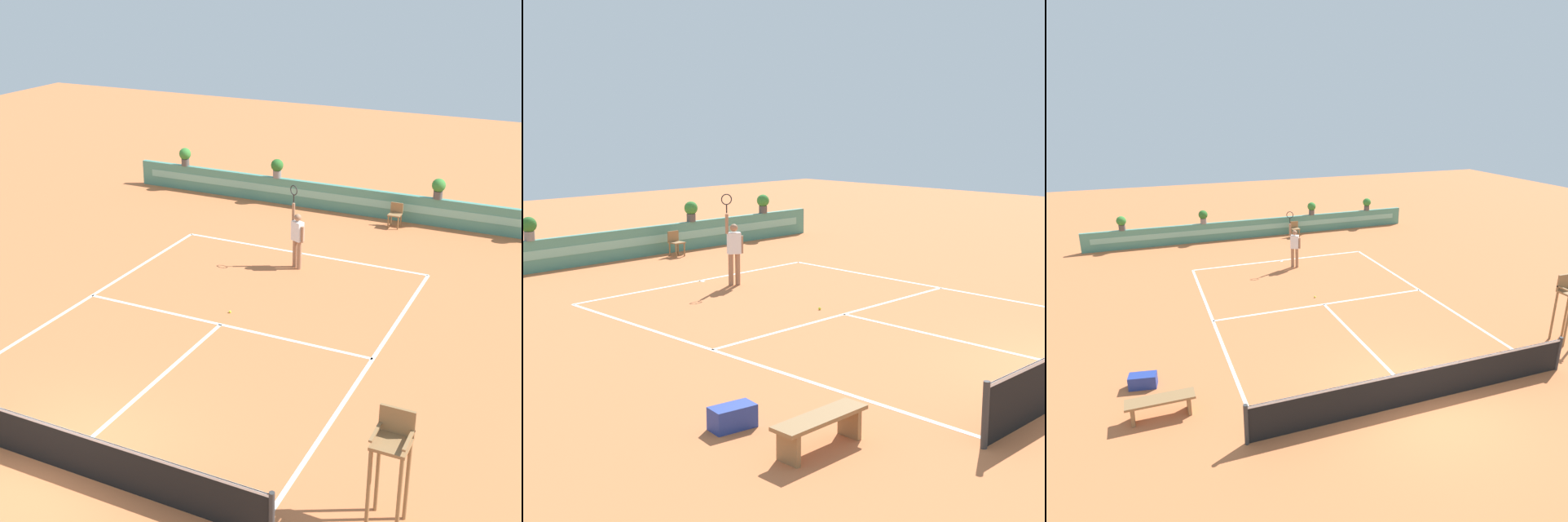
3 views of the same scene
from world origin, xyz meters
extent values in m
plane|color=#C66B3D|center=(0.00, 6.00, 0.00)|extent=(60.00, 60.00, 0.00)
cube|color=white|center=(0.00, 11.89, 0.00)|extent=(8.22, 0.10, 0.01)
cube|color=white|center=(0.00, 6.40, 0.00)|extent=(8.22, 0.10, 0.01)
cube|color=white|center=(0.00, 3.20, 0.00)|extent=(0.10, 6.40, 0.01)
cube|color=white|center=(-4.11, 5.95, 0.00)|extent=(0.10, 11.89, 0.01)
cube|color=white|center=(4.11, 5.95, 0.00)|extent=(0.10, 11.89, 0.01)
cube|color=white|center=(0.00, 11.79, 0.00)|extent=(0.10, 0.20, 0.01)
cylinder|color=#333333|center=(-4.41, 0.00, 0.50)|extent=(0.10, 0.10, 1.00)
cube|color=#4C8E7A|center=(0.00, 16.39, 0.50)|extent=(18.00, 0.20, 1.00)
cube|color=#7ABCA8|center=(0.00, 16.29, 0.55)|extent=(17.10, 0.01, 0.28)
cylinder|color=olive|center=(1.82, 15.41, 0.23)|extent=(0.05, 0.05, 0.45)
cylinder|color=olive|center=(2.17, 15.41, 0.23)|extent=(0.05, 0.05, 0.45)
cylinder|color=olive|center=(1.82, 15.77, 0.23)|extent=(0.05, 0.05, 0.45)
cylinder|color=olive|center=(2.17, 15.77, 0.23)|extent=(0.05, 0.05, 0.45)
cube|color=olive|center=(2.00, 15.59, 0.47)|extent=(0.44, 0.44, 0.04)
cube|color=olive|center=(2.00, 15.79, 0.67)|extent=(0.44, 0.04, 0.36)
cube|color=olive|center=(-6.74, 1.62, 0.23)|extent=(0.08, 0.40, 0.45)
cube|color=olive|center=(-5.46, 1.62, 0.23)|extent=(0.08, 0.40, 0.45)
cube|color=olive|center=(-6.10, 1.62, 0.48)|extent=(1.60, 0.44, 0.06)
cube|color=navy|center=(-6.47, 3.08, 0.18)|extent=(0.75, 0.47, 0.36)
cylinder|color=#9E7051|center=(0.41, 10.69, 0.45)|extent=(0.14, 0.14, 0.90)
cylinder|color=#9E7051|center=(0.23, 10.78, 0.45)|extent=(0.14, 0.14, 0.90)
cube|color=white|center=(0.32, 10.74, 1.20)|extent=(0.42, 0.36, 0.60)
sphere|color=#9E7051|center=(0.32, 10.74, 1.63)|extent=(0.22, 0.22, 0.22)
cylinder|color=#9E7051|center=(0.14, 10.82, 1.75)|extent=(0.09, 0.09, 0.55)
cylinder|color=black|center=(0.14, 10.82, 2.17)|extent=(0.04, 0.04, 0.24)
torus|color=#262626|center=(0.14, 10.82, 2.43)|extent=(0.29, 0.16, 0.31)
cylinder|color=#9E7051|center=(0.52, 10.64, 1.15)|extent=(0.09, 0.09, 0.50)
sphere|color=#CCE033|center=(-0.09, 7.11, 0.03)|extent=(0.07, 0.07, 0.07)
cylinder|color=#514C47|center=(6.80, 16.39, 1.14)|extent=(0.32, 0.32, 0.28)
sphere|color=#387F33|center=(6.80, 16.39, 1.48)|extent=(0.48, 0.48, 0.48)
cylinder|color=gray|center=(-2.91, 16.39, 1.14)|extent=(0.32, 0.32, 0.28)
sphere|color=#2D6B28|center=(-2.91, 16.39, 1.48)|extent=(0.48, 0.48, 0.48)
cylinder|color=#514C47|center=(3.26, 16.39, 1.14)|extent=(0.32, 0.32, 0.28)
sphere|color=#387F33|center=(3.26, 16.39, 1.48)|extent=(0.48, 0.48, 0.48)
camera|label=1|loc=(8.28, -8.52, 8.84)|focal=50.75mm
camera|label=2|loc=(-13.74, -5.29, 4.64)|focal=53.19mm
camera|label=3|loc=(-6.07, -8.37, 7.05)|focal=32.23mm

